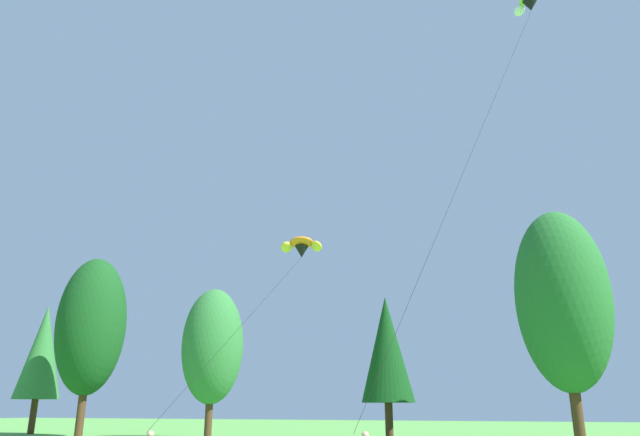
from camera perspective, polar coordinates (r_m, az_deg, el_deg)
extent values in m
cylinder|color=#472D19|center=(64.77, -26.10, -16.91)|extent=(0.61, 0.61, 3.15)
cone|color=#2D7033|center=(64.98, -25.36, -11.61)|extent=(4.27, 4.27, 8.97)
cylinder|color=#472D19|center=(56.65, -22.20, -17.12)|extent=(0.68, 0.68, 3.87)
ellipsoid|color=#144719|center=(57.09, -21.31, -9.67)|extent=(5.97, 5.97, 12.13)
cylinder|color=#472D19|center=(50.62, -10.77, -18.61)|extent=(0.60, 0.60, 3.02)
ellipsoid|color=#2D7033|center=(50.85, -10.38, -12.07)|extent=(5.05, 5.05, 9.45)
cylinder|color=#472D19|center=(44.94, 6.73, -19.09)|extent=(0.57, 0.57, 2.72)
cone|color=#0F3D14|center=(45.13, 6.48, -12.45)|extent=(3.90, 3.90, 7.74)
cylinder|color=#472D19|center=(39.83, 23.73, -17.26)|extent=(0.66, 0.66, 3.67)
ellipsoid|color=#236628|center=(40.36, 22.48, -7.27)|extent=(5.75, 5.75, 11.48)
sphere|color=tan|center=(19.66, -16.13, -19.52)|extent=(0.22, 0.22, 0.22)
sphere|color=tan|center=(18.36, 4.42, -20.28)|extent=(0.22, 0.22, 0.22)
ellipsoid|color=orange|center=(32.74, -1.80, -2.39)|extent=(1.54, 1.30, 0.76)
ellipsoid|color=yellow|center=(32.57, -0.35, -2.75)|extent=(0.95, 0.97, 0.86)
ellipsoid|color=yellow|center=(32.80, -3.26, -2.83)|extent=(0.78, 0.98, 0.86)
cone|color=black|center=(32.69, -1.79, -3.31)|extent=(0.92, 0.92, 0.64)
cylinder|color=black|center=(25.88, -7.17, -9.80)|extent=(0.53, 13.10, 8.67)
ellipsoid|color=white|center=(32.81, 18.79, 18.52)|extent=(0.77, 0.85, 0.63)
cone|color=black|center=(32.20, 19.76, 18.84)|extent=(0.98, 0.98, 0.60)
cylinder|color=black|center=(23.68, 13.83, 4.56)|extent=(6.58, 8.75, 19.16)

